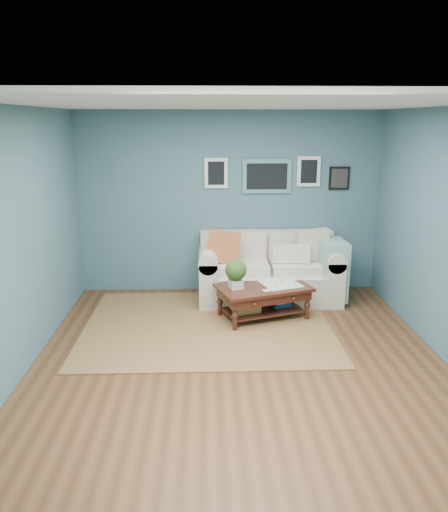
{
  "coord_description": "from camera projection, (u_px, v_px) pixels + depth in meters",
  "views": [
    {
      "loc": [
        -0.35,
        -4.91,
        2.55
      ],
      "look_at": [
        -0.13,
        1.0,
        0.94
      ],
      "focal_mm": 35.0,
      "sensor_mm": 36.0,
      "label": 1
    }
  ],
  "objects": [
    {
      "name": "area_rug",
      "position": [
        208.0,
        325.0,
        6.41
      ],
      "size": [
        3.12,
        2.5,
        0.01
      ],
      "primitive_type": "cube",
      "color": "brown",
      "rests_on": "ground"
    },
    {
      "name": "loveseat",
      "position": [
        275.0,
        270.0,
        7.28
      ],
      "size": [
        2.08,
        0.94,
        1.07
      ],
      "color": "beige",
      "rests_on": "ground"
    },
    {
      "name": "coffee_table",
      "position": [
        259.0,
        292.0,
        6.56
      ],
      "size": [
        1.34,
        1.04,
        0.83
      ],
      "rotation": [
        0.0,
        0.0,
        0.33
      ],
      "color": "black",
      "rests_on": "ground"
    },
    {
      "name": "room_shell",
      "position": [
        242.0,
        240.0,
        5.11
      ],
      "size": [
        5.0,
        5.02,
        2.7
      ],
      "color": "brown",
      "rests_on": "ground"
    }
  ]
}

